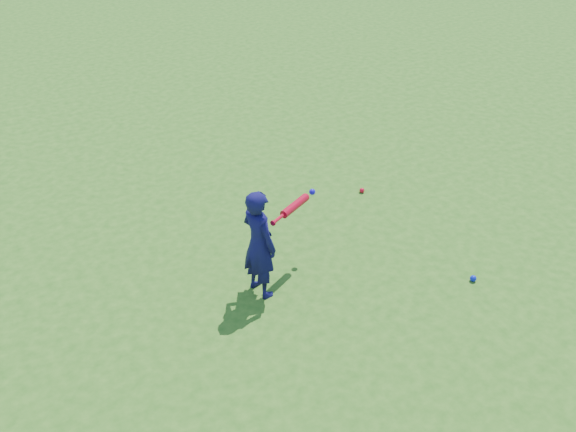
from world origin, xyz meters
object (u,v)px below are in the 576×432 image
object	(u,v)px
ground_ball_blue	(473,278)
bat_swing	(297,204)
ground_ball_red	(362,190)
child	(259,244)

from	to	relation	value
ground_ball_blue	bat_swing	world-z (taller)	bat_swing
ground_ball_red	ground_ball_blue	world-z (taller)	ground_ball_blue
ground_ball_blue	child	bearing A→B (deg)	155.23
child	bat_swing	size ratio (longest dim) A/B	1.72
ground_ball_red	ground_ball_blue	bearing A→B (deg)	-89.99
ground_ball_blue	bat_swing	xyz separation A→B (m)	(-1.46, 1.15, 0.72)
child	ground_ball_blue	distance (m)	2.28
child	bat_swing	xyz separation A→B (m)	(0.54, 0.22, 0.16)
child	bat_swing	world-z (taller)	child
child	ground_ball_red	world-z (taller)	child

